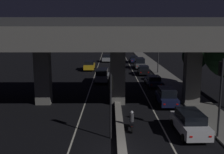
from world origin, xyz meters
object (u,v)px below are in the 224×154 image
at_px(traffic_light_right_of_median, 221,85).
at_px(car_grey_fifth, 140,63).
at_px(car_dark_blue_third, 153,81).
at_px(car_dark_blue_sixth, 134,59).
at_px(car_black_fourth, 144,70).
at_px(car_silver_lead_oncoming, 102,75).
at_px(street_lamp, 156,46).
at_px(car_white_lead, 190,123).
at_px(car_silver_third_oncoming, 107,58).
at_px(car_taxi_yellow_second_oncoming, 89,65).
at_px(car_dark_blue_second, 167,96).
at_px(pedestrian_on_sidewalk, 186,89).
at_px(traffic_light_left_of_median, 111,94).
at_px(motorcycle_black_filtering_near, 132,122).

xyz_separation_m(traffic_light_right_of_median, car_grey_fifth, (-1.81, 32.75, -2.71)).
bearing_deg(car_dark_blue_third, car_grey_fifth, -1.45).
distance_m(car_grey_fifth, car_dark_blue_sixth, 8.92).
bearing_deg(car_black_fourth, car_silver_lead_oncoming, 135.62).
bearing_deg(car_dark_blue_sixth, street_lamp, -170.78).
xyz_separation_m(car_white_lead, car_silver_third_oncoming, (-6.58, 42.52, -0.11)).
bearing_deg(car_dark_blue_third, car_taxi_yellow_second_oncoming, 32.70).
bearing_deg(car_dark_blue_second, car_silver_third_oncoming, 11.63).
bearing_deg(car_silver_third_oncoming, car_dark_blue_third, 16.75).
xyz_separation_m(car_silver_lead_oncoming, pedestrian_on_sidewalk, (9.62, -8.35, -0.09)).
relative_size(traffic_light_left_of_median, car_dark_blue_third, 1.07).
relative_size(street_lamp, car_silver_third_oncoming, 1.89).
height_order(traffic_light_right_of_median, car_dark_blue_second, traffic_light_right_of_median).
bearing_deg(traffic_light_left_of_median, traffic_light_right_of_median, -0.08).
height_order(traffic_light_left_of_median, motorcycle_black_filtering_near, traffic_light_left_of_median).
xyz_separation_m(car_dark_blue_second, car_taxi_yellow_second_oncoming, (-9.45, 22.66, -0.00)).
height_order(car_dark_blue_second, pedestrian_on_sidewalk, car_dark_blue_second).
height_order(car_dark_blue_second, car_dark_blue_third, car_dark_blue_second).
bearing_deg(car_silver_lead_oncoming, car_dark_blue_third, 70.58).
bearing_deg(car_grey_fifth, car_dark_blue_sixth, 2.61).
bearing_deg(car_dark_blue_sixth, motorcycle_black_filtering_near, 174.57).
bearing_deg(car_taxi_yellow_second_oncoming, pedestrian_on_sidewalk, 31.67).
xyz_separation_m(traffic_light_left_of_median, car_silver_third_oncoming, (-0.91, 43.16, -2.34)).
height_order(car_white_lead, car_black_fourth, car_white_lead).
relative_size(traffic_light_right_of_median, car_black_fourth, 1.28).
relative_size(car_dark_blue_second, car_silver_third_oncoming, 1.01).
relative_size(car_black_fourth, motorcycle_black_filtering_near, 2.36).
height_order(traffic_light_left_of_median, car_taxi_yellow_second_oncoming, traffic_light_left_of_median).
xyz_separation_m(car_dark_blue_third, car_black_fourth, (-0.17, 8.99, 0.07)).
bearing_deg(car_black_fourth, street_lamp, -56.18).
height_order(traffic_light_right_of_median, motorcycle_black_filtering_near, traffic_light_right_of_median).
xyz_separation_m(traffic_light_left_of_median, car_dark_blue_sixth, (5.25, 41.65, -2.33)).
distance_m(street_lamp, car_dark_blue_sixth, 15.38).
relative_size(car_dark_blue_third, car_silver_third_oncoming, 1.01).
bearing_deg(car_dark_blue_third, car_silver_third_oncoming, 12.22).
relative_size(car_white_lead, motorcycle_black_filtering_near, 2.38).
xyz_separation_m(traffic_light_right_of_median, car_white_lead, (-1.72, 0.64, -2.89)).
height_order(car_white_lead, pedestrian_on_sidewalk, pedestrian_on_sidewalk).
distance_m(traffic_light_right_of_median, pedestrian_on_sidewalk, 11.53).
height_order(car_dark_blue_third, pedestrian_on_sidewalk, pedestrian_on_sidewalk).
relative_size(car_white_lead, car_dark_blue_sixth, 0.95).
distance_m(street_lamp, motorcycle_black_filtering_near, 26.56).
distance_m(car_grey_fifth, pedestrian_on_sidewalk, 21.80).
distance_m(car_black_fourth, car_dark_blue_sixth, 15.99).
distance_m(car_dark_blue_third, motorcycle_black_filtering_near, 15.74).
xyz_separation_m(car_silver_lead_oncoming, car_taxi_yellow_second_oncoming, (-2.70, 11.14, -0.13)).
bearing_deg(car_silver_third_oncoming, car_grey_fifth, 34.77).
height_order(street_lamp, car_dark_blue_third, street_lamp).
bearing_deg(traffic_light_right_of_median, car_dark_blue_second, 103.00).
bearing_deg(car_black_fourth, car_taxi_yellow_second_oncoming, 64.96).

